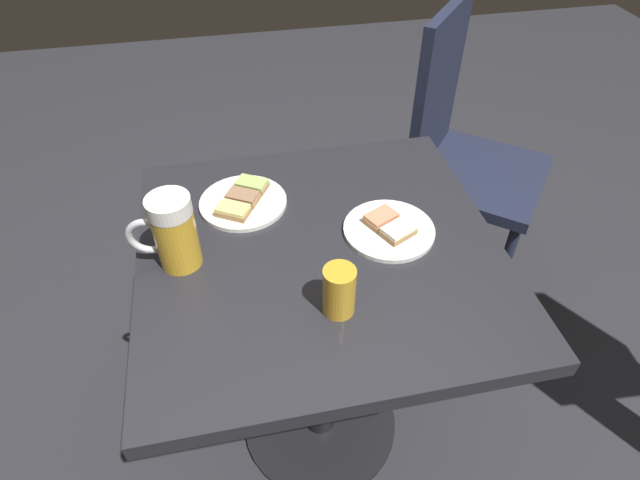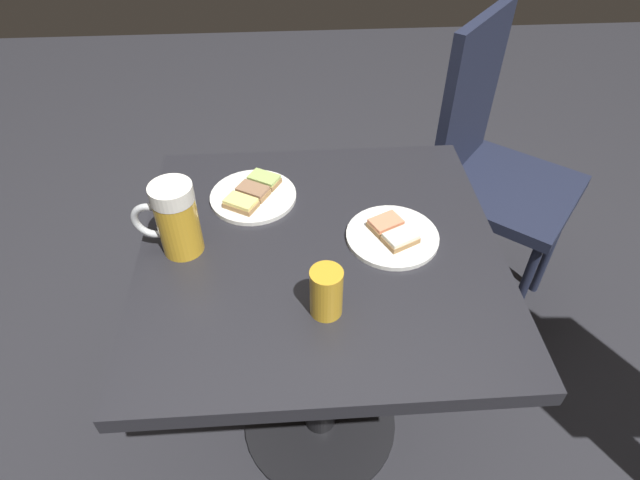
# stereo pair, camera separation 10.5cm
# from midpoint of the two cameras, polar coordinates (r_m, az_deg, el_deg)

# --- Properties ---
(ground_plane) EXTENTS (6.00, 6.00, 0.00)m
(ground_plane) POSITION_cam_midpoint_polar(r_m,az_deg,el_deg) (1.64, -1.94, -19.28)
(ground_plane) COLOR #28282D
(cafe_table) EXTENTS (0.71, 0.73, 0.71)m
(cafe_table) POSITION_cam_midpoint_polar(r_m,az_deg,el_deg) (1.18, -2.56, -6.58)
(cafe_table) COLOR black
(cafe_table) RESTS_ON ground_plane
(plate_near) EXTENTS (0.19, 0.19, 0.03)m
(plate_near) POSITION_cam_midpoint_polar(r_m,az_deg,el_deg) (1.18, -10.92, 4.11)
(plate_near) COLOR white
(plate_near) RESTS_ON cafe_table
(plate_far) EXTENTS (0.19, 0.19, 0.03)m
(plate_far) POSITION_cam_midpoint_polar(r_m,az_deg,el_deg) (1.09, 4.82, 1.12)
(plate_far) COLOR white
(plate_far) RESTS_ON cafe_table
(beer_mug) EXTENTS (0.08, 0.14, 0.16)m
(beer_mug) POSITION_cam_midpoint_polar(r_m,az_deg,el_deg) (1.03, -18.58, 0.69)
(beer_mug) COLOR gold
(beer_mug) RESTS_ON cafe_table
(beer_glass_small) EXTENTS (0.06, 0.06, 0.10)m
(beer_glass_small) POSITION_cam_midpoint_polar(r_m,az_deg,el_deg) (0.91, -1.14, -5.71)
(beer_glass_small) COLOR gold
(beer_glass_small) RESTS_ON cafe_table
(cafe_chair) EXTENTS (0.54, 0.54, 0.97)m
(cafe_chair) POSITION_cam_midpoint_polar(r_m,az_deg,el_deg) (1.67, 13.27, 9.47)
(cafe_chair) COLOR #1E2338
(cafe_chair) RESTS_ON ground_plane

